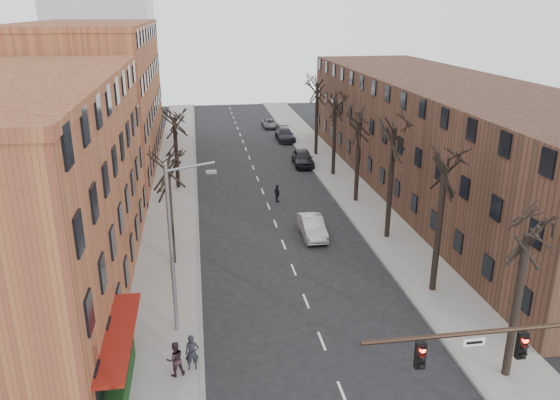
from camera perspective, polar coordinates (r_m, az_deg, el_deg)
name	(u,v)px	position (r m, az deg, el deg)	size (l,w,h in m)	color
sidewalk_left	(174,185)	(52.34, -10.97, 1.57)	(4.00, 90.00, 0.15)	gray
sidewalk_right	(339,177)	(54.05, 6.22, 2.39)	(4.00, 90.00, 0.15)	gray
building_left_near	(8,199)	(33.09, -26.54, 0.08)	(12.00, 26.00, 12.00)	brown
building_left_far	(94,98)	(60.41, -18.87, 10.02)	(12.00, 28.00, 14.00)	brown
building_right	(443,136)	(50.99, 16.66, 6.38)	(12.00, 50.00, 10.00)	#4E3124
awning_left	(125,385)	(26.44, -15.90, -18.14)	(1.20, 7.00, 0.15)	maroon
hedge	(118,388)	(25.28, -16.53, -18.34)	(0.80, 6.00, 1.00)	#133815
tree_right_a	(505,376)	(27.97, 22.43, -16.67)	(5.20, 5.20, 10.00)	black
tree_right_b	(432,291)	(33.88, 15.60, -9.16)	(5.20, 5.20, 10.80)	black
tree_right_c	(387,238)	(40.52, 11.07, -3.91)	(5.20, 5.20, 11.60)	black
tree_right_d	(355,202)	(47.58, 7.89, -0.17)	(5.20, 5.20, 10.00)	black
tree_right_e	(333,175)	(54.90, 5.55, 2.60)	(5.20, 5.20, 10.80)	black
tree_right_f	(316,155)	(62.39, 3.76, 4.70)	(5.20, 5.20, 11.60)	black
tree_left_a	(174,264)	(36.52, -11.04, -6.60)	(5.20, 5.20, 9.50)	black
tree_left_b	(179,189)	(51.40, -10.55, 1.18)	(5.20, 5.20, 9.50)	black
signal_mast_arm	(543,367)	(21.13, 25.83, -15.44)	(8.14, 0.30, 7.20)	black
streetlight	(174,242)	(27.14, -10.98, -4.37)	(2.45, 0.22, 9.03)	slate
silver_sedan	(312,227)	(39.91, 3.39, -2.80)	(1.54, 4.43, 1.46)	#A2A4A9
parked_car_near	(303,158)	(57.95, 2.39, 4.45)	(1.99, 4.96, 1.69)	black
parked_car_mid	(285,135)	(69.11, 0.52, 6.83)	(2.08, 5.12, 1.49)	black
parked_car_far	(270,124)	(76.91, -1.08, 8.00)	(1.90, 4.13, 1.15)	slate
pedestrian_a	(192,353)	(26.05, -9.17, -15.47)	(0.62, 0.41, 1.71)	black
pedestrian_b	(175,359)	(25.81, -10.90, -16.00)	(0.81, 0.63, 1.67)	black
pedestrian_crossing	(277,193)	(46.78, -0.30, 0.69)	(0.92, 0.38, 1.56)	black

